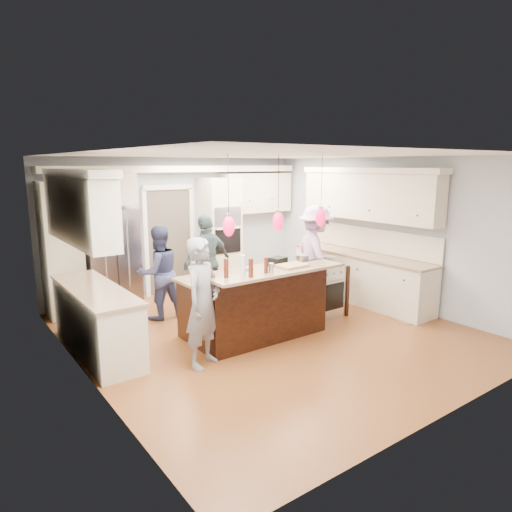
{
  "coord_description": "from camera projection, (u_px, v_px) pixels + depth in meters",
  "views": [
    {
      "loc": [
        -4.13,
        -5.35,
        2.57
      ],
      "look_at": [
        0.0,
        0.35,
        1.15
      ],
      "focal_mm": 32.0,
      "sensor_mm": 36.0,
      "label": 1
    }
  ],
  "objects": [
    {
      "name": "person_far_left",
      "position": [
        159.0,
        273.0,
        7.61
      ],
      "size": [
        0.78,
        0.62,
        1.58
      ],
      "primitive_type": "imported",
      "rotation": [
        0.0,
        0.0,
        3.17
      ],
      "color": "navy",
      "rests_on": "ground"
    },
    {
      "name": "left_cabinets",
      "position": [
        90.0,
        279.0,
        6.15
      ],
      "size": [
        0.64,
        2.3,
        2.51
      ],
      "color": "beige",
      "rests_on": "ground"
    },
    {
      "name": "floor_rug",
      "position": [
        403.0,
        314.0,
        7.94
      ],
      "size": [
        0.85,
        1.07,
        0.01
      ],
      "primitive_type": "cube",
      "rotation": [
        0.0,
        0.0,
        -0.23
      ],
      "color": "#90764E",
      "rests_on": "ground"
    },
    {
      "name": "room_shell",
      "position": [
        270.0,
        216.0,
        6.77
      ],
      "size": [
        5.54,
        6.04,
        2.72
      ],
      "color": "#B2BCC6",
      "rests_on": "ground"
    },
    {
      "name": "cutting_board",
      "position": [
        292.0,
        266.0,
        6.57
      ],
      "size": [
        0.44,
        0.32,
        0.03
      ],
      "primitive_type": "cube",
      "rotation": [
        0.0,
        0.0,
        0.04
      ],
      "color": "tan",
      "rests_on": "kitchen_island"
    },
    {
      "name": "person_range_side",
      "position": [
        315.0,
        254.0,
        8.62
      ],
      "size": [
        1.02,
        1.33,
        1.82
      ],
      "primitive_type": "imported",
      "rotation": [
        0.0,
        0.0,
        1.24
      ],
      "color": "#C096CA",
      "rests_on": "ground"
    },
    {
      "name": "right_counter_run",
      "position": [
        363.0,
        246.0,
        8.56
      ],
      "size": [
        0.64,
        3.1,
        2.51
      ],
      "color": "beige",
      "rests_on": "ground"
    },
    {
      "name": "beer_bottle_c",
      "position": [
        266.0,
        265.0,
        6.15
      ],
      "size": [
        0.07,
        0.07,
        0.22
      ],
      "primitive_type": "cylinder",
      "rotation": [
        0.0,
        0.0,
        -0.37
      ],
      "color": "#491A0D",
      "rests_on": "kitchen_island"
    },
    {
      "name": "island_range",
      "position": [
        318.0,
        290.0,
        7.82
      ],
      "size": [
        0.82,
        0.71,
        0.92
      ],
      "color": "#B7B7BC",
      "rests_on": "ground"
    },
    {
      "name": "refrigerator",
      "position": [
        111.0,
        259.0,
        8.15
      ],
      "size": [
        0.9,
        0.7,
        1.8
      ],
      "primitive_type": "cube",
      "color": "#B7B7BC",
      "rests_on": "ground"
    },
    {
      "name": "person_bar_end",
      "position": [
        203.0,
        303.0,
        5.79
      ],
      "size": [
        0.73,
        0.64,
        1.68
      ],
      "primitive_type": "imported",
      "rotation": [
        0.0,
        0.0,
        0.48
      ],
      "color": "slate",
      "rests_on": "ground"
    },
    {
      "name": "pot_large",
      "position": [
        302.0,
        259.0,
        7.76
      ],
      "size": [
        0.24,
        0.24,
        0.14
      ],
      "primitive_type": "cylinder",
      "color": "#B7B7BC",
      "rests_on": "island_range"
    },
    {
      "name": "beer_bottle_a",
      "position": [
        226.0,
        268.0,
        5.91
      ],
      "size": [
        0.08,
        0.08,
        0.26
      ],
      "primitive_type": "cylinder",
      "rotation": [
        0.0,
        0.0,
        0.42
      ],
      "color": "#491A0D",
      "rests_on": "kitchen_island"
    },
    {
      "name": "water_bottle",
      "position": [
        243.0,
        266.0,
        5.94
      ],
      "size": [
        0.09,
        0.09,
        0.29
      ],
      "primitive_type": "cylinder",
      "rotation": [
        0.0,
        0.0,
        0.39
      ],
      "color": "silver",
      "rests_on": "kitchen_island"
    },
    {
      "name": "ground_plane",
      "position": [
        269.0,
        332.0,
        7.13
      ],
      "size": [
        6.0,
        6.0,
        0.0
      ],
      "primitive_type": "plane",
      "color": "#985429",
      "rests_on": "ground"
    },
    {
      "name": "back_upper_cabinets",
      "position": [
        149.0,
        213.0,
        8.56
      ],
      "size": [
        5.3,
        0.61,
        2.54
      ],
      "color": "beige",
      "rests_on": "ground"
    },
    {
      "name": "pendant_lights",
      "position": [
        278.0,
        221.0,
        6.22
      ],
      "size": [
        1.75,
        0.15,
        1.03
      ],
      "color": "black",
      "rests_on": "ground"
    },
    {
      "name": "beer_bottle_b",
      "position": [
        251.0,
        268.0,
        5.93
      ],
      "size": [
        0.08,
        0.08,
        0.25
      ],
      "primitive_type": "cylinder",
      "rotation": [
        0.0,
        0.0,
        -0.39
      ],
      "color": "#491A0D",
      "rests_on": "kitchen_island"
    },
    {
      "name": "drink_can",
      "position": [
        271.0,
        268.0,
        6.19
      ],
      "size": [
        0.07,
        0.07,
        0.13
      ],
      "primitive_type": "cylinder",
      "rotation": [
        0.0,
        0.0,
        0.04
      ],
      "color": "#B7B7BC",
      "rests_on": "kitchen_island"
    },
    {
      "name": "person_far_right",
      "position": [
        207.0,
        262.0,
        8.13
      ],
      "size": [
        1.05,
        0.57,
        1.71
      ],
      "primitive_type": "imported",
      "rotation": [
        0.0,
        0.0,
        3.31
      ],
      "color": "#41595C",
      "rests_on": "ground"
    },
    {
      "name": "kitchen_island",
      "position": [
        254.0,
        304.0,
        6.95
      ],
      "size": [
        2.1,
        1.46,
        1.12
      ],
      "color": "black",
      "rests_on": "ground"
    },
    {
      "name": "pot_small",
      "position": [
        329.0,
        259.0,
        7.79
      ],
      "size": [
        0.21,
        0.21,
        0.11
      ],
      "primitive_type": "cylinder",
      "color": "#B7B7BC",
      "rests_on": "island_range"
    },
    {
      "name": "oven_column",
      "position": [
        220.0,
        234.0,
        9.45
      ],
      "size": [
        0.72,
        0.69,
        2.3
      ],
      "color": "beige",
      "rests_on": "ground"
    }
  ]
}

